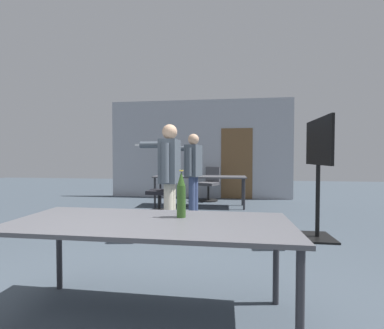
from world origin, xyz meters
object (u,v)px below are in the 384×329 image
Objects in this scene: person_far_watching at (169,169)px; drink_cup at (188,174)px; person_right_polo at (193,167)px; office_chair_side_rolled at (162,193)px; tv_screen at (318,164)px; beer_bottle at (181,195)px; office_chair_mid_tucked at (210,185)px.

person_far_watching reaches higher than drink_cup.
person_right_polo is 1.87× the size of office_chair_side_rolled.
tv_screen is 2.37m from person_right_polo.
person_far_watching is at bearing -155.14° from office_chair_side_rolled.
tv_screen reaches higher than person_right_polo.
person_right_polo is at bearing 95.59° from beer_bottle.
office_chair_mid_tucked is (0.24, 1.92, -0.58)m from person_right_polo.
tv_screen is 3.67m from office_chair_mid_tucked.
tv_screen is at bearing -108.56° from person_right_polo.
person_right_polo is 4.56× the size of beer_bottle.
person_right_polo is at bearing -76.60° from drink_cup.
drink_cup is at bearing -133.93° from tv_screen.
person_right_polo is 1.81× the size of office_chair_mid_tucked.
beer_bottle is at bearing -40.07° from tv_screen.
office_chair_mid_tucked reaches higher than office_chair_side_rolled.
beer_bottle reaches higher than office_chair_side_rolled.
drink_cup is (0.48, 0.70, 0.39)m from office_chair_side_rolled.
person_far_watching reaches higher than person_right_polo.
person_right_polo is at bearing 108.17° from office_chair_mid_tucked.
office_chair_side_rolled is 2.43× the size of beer_bottle.
office_chair_side_rolled is 8.28× the size of drink_cup.
beer_bottle is (0.32, -3.26, -0.09)m from person_right_polo.
person_right_polo is at bearing -103.87° from office_chair_side_rolled.
office_chair_mid_tucked is 1.11m from drink_cup.
office_chair_mid_tucked is at bearing 90.91° from beer_bottle.
beer_bottle reaches higher than drink_cup.
person_far_watching is at bearing 107.90° from office_chair_mid_tucked.
person_far_watching is at bearing -84.89° from tv_screen.
office_chair_mid_tucked is 2.52× the size of beer_bottle.
tv_screen is 2.68m from beer_bottle.
office_chair_side_rolled is 0.97× the size of office_chair_mid_tucked.
person_far_watching is 4.62× the size of beer_bottle.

